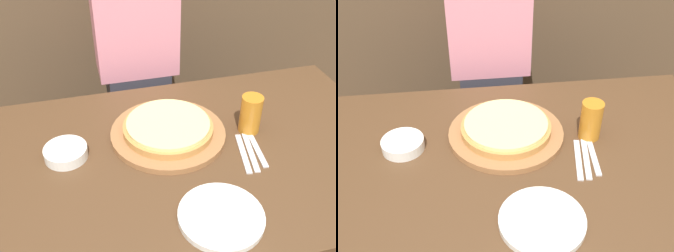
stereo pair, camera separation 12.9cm
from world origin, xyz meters
TOP-DOWN VIEW (x-y plane):
  - dining_table at (0.00, 0.00)m, footprint 1.35×0.85m
  - pizza_on_board at (-0.07, 0.11)m, footprint 0.38×0.38m
  - beer_glass at (0.21, 0.07)m, footprint 0.07×0.07m
  - dinner_plate at (-0.02, -0.27)m, footprint 0.23×0.23m
  - side_bowl at (-0.40, 0.08)m, footprint 0.13×0.13m
  - fork at (0.14, -0.04)m, footprint 0.05×0.19m
  - dinner_knife at (0.16, -0.04)m, footprint 0.05×0.19m
  - spoon at (0.19, -0.04)m, footprint 0.03×0.16m
  - diner_person at (-0.08, 0.62)m, footprint 0.34×0.20m

SIDE VIEW (x-z plane):
  - dining_table at x=0.00m, z-range 0.00..0.73m
  - diner_person at x=-0.08m, z-range 0.00..1.33m
  - fork at x=0.14m, z-range 0.73..0.74m
  - dinner_knife at x=0.16m, z-range 0.73..0.74m
  - spoon at x=0.19m, z-range 0.73..0.74m
  - dinner_plate at x=-0.02m, z-range 0.73..0.75m
  - side_bowl at x=-0.40m, z-range 0.73..0.77m
  - pizza_on_board at x=-0.07m, z-range 0.73..0.79m
  - beer_glass at x=0.21m, z-range 0.74..0.87m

